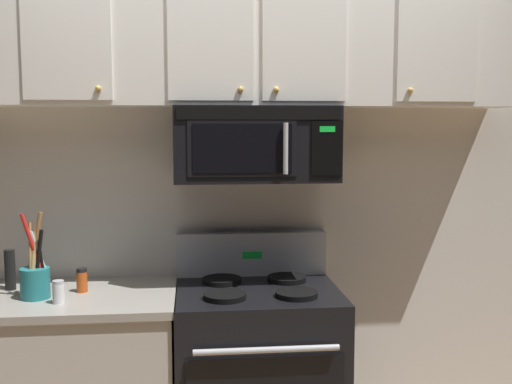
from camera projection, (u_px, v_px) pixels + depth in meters
back_wall at (250, 186)px, 3.18m from camera, size 5.20×0.10×2.70m
stove_range at (257, 378)px, 2.92m from camera, size 0.76×0.69×1.12m
over_range_microwave at (255, 144)px, 2.91m from camera, size 0.76×0.43×0.35m
upper_cabinets at (254, 48)px, 2.89m from camera, size 2.50×0.36×0.55m
utensil_crock_teal at (35, 276)px, 2.71m from camera, size 0.13×0.13×0.38m
salt_shaker at (59, 292)px, 2.64m from camera, size 0.05×0.05×0.10m
pepper_mill at (10, 270)px, 2.85m from camera, size 0.05×0.05×0.19m
spice_jar at (82, 280)px, 2.82m from camera, size 0.05×0.05×0.11m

